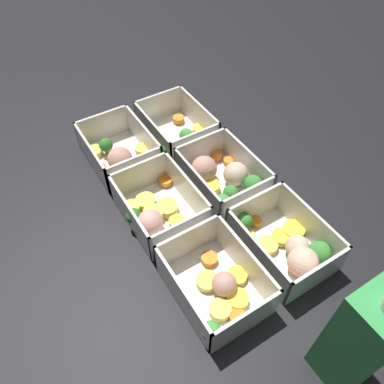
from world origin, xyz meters
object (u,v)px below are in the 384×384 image
container_near_left (122,154)px  container_near_right (217,286)px  container_far_left (179,132)px  container_far_center (223,177)px  juice_carton (361,341)px  container_far_right (288,246)px  container_near_center (156,210)px

container_near_left → container_near_right: bearing=-0.1°
container_far_left → container_far_center: bearing=0.5°
container_near_left → juice_carton: size_ratio=0.81×
juice_carton → container_near_left: bearing=-171.2°
container_far_right → juice_carton: bearing=-18.5°
container_near_right → container_far_center: bearing=143.1°
container_near_left → container_far_center: size_ratio=1.00×
container_near_center → container_far_right: bearing=39.2°
container_far_right → juice_carton: (0.18, -0.06, 0.07)m
container_far_center → container_far_right: bearing=1.0°
container_far_right → container_near_left: bearing=-158.3°
container_near_center → container_far_left: size_ratio=0.92×
container_near_center → container_far_center: size_ratio=1.01×
container_near_right → container_near_left: bearing=179.9°
container_near_center → container_far_left: same height
container_far_left → container_far_right: (0.35, 0.00, 0.00)m
container_near_center → container_near_left: bearing=176.5°
container_near_center → container_near_right: size_ratio=1.01×
container_far_left → juice_carton: juice_carton is taller
container_near_left → container_far_left: bearing=90.1°
container_far_center → juice_carton: 0.38m
container_far_center → container_far_right: (0.19, 0.00, -0.00)m
container_near_center → juice_carton: 0.38m
container_near_right → container_near_center: bearing=-176.9°
container_far_left → juice_carton: 0.54m
container_far_left → container_far_right: bearing=0.8°
container_near_left → container_near_center: bearing=-3.5°
container_near_center → container_far_left: (-0.17, 0.15, 0.00)m
container_far_center → container_far_left: bearing=-179.5°
container_far_center → juice_carton: juice_carton is taller
container_near_left → juice_carton: (0.53, 0.08, 0.07)m
container_near_right → juice_carton: (0.18, 0.08, 0.07)m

